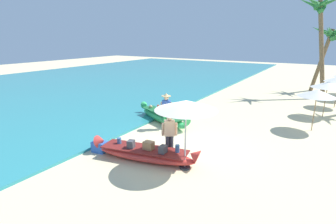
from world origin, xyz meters
The scene contains 12 objects.
ground_plane centered at (0.00, 0.00, 0.00)m, with size 80.00×80.00×0.00m, color beige.
sea centered at (-15.08, 8.00, 0.05)m, with size 24.00×56.00×0.10m, color teal.
boat_red_foreground centered at (-0.82, -1.35, 0.26)m, with size 3.96×1.51×0.74m.
boat_green_midground centered at (-2.55, 2.51, 0.29)m, with size 3.79×2.07×0.83m.
person_vendor_hatted centered at (-1.92, 1.81, 0.98)m, with size 0.58×0.44×1.69m.
person_tourist_customer centered at (-0.19, -0.74, 0.91)m, with size 0.56×0.47×1.61m.
patio_umbrella_large centered at (0.64, -1.15, 2.11)m, with size 1.96×1.96×2.28m.
parasol_row_0 centered at (3.88, 5.10, 1.75)m, with size 1.60×1.60×1.91m.
parasol_row_1 centered at (4.22, 7.87, 1.75)m, with size 1.60×1.60×1.91m.
palm_tree_tall_inland centered at (3.81, 15.73, 4.11)m, with size 2.92×2.61×5.09m.
palm_tree_leaning_seaward centered at (3.13, 12.85, 5.45)m, with size 2.74×2.53×6.80m.
cooler_box centered at (-2.66, -1.67, 0.20)m, with size 0.52×0.40×0.40m, color blue.
Camera 1 is at (4.25, -8.02, 4.10)m, focal length 28.06 mm.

